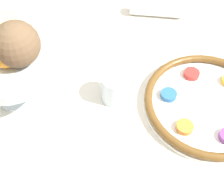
% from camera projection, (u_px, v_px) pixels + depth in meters
% --- Properties ---
extents(ground_plane, '(8.00, 8.00, 0.00)m').
position_uv_depth(ground_plane, '(109.00, 179.00, 1.48)').
color(ground_plane, brown).
extents(dining_table, '(1.42, 0.84, 0.77)m').
position_uv_depth(dining_table, '(108.00, 138.00, 1.17)').
color(dining_table, silver).
rests_on(dining_table, ground_plane).
extents(seder_plate, '(0.32, 0.32, 0.03)m').
position_uv_depth(seder_plate, '(208.00, 103.00, 0.78)').
color(seder_plate, white).
rests_on(seder_plate, dining_table).
extents(fruit_stand, '(0.21, 0.21, 0.12)m').
position_uv_depth(fruit_stand, '(10.00, 70.00, 0.74)').
color(fruit_stand, silver).
rests_on(fruit_stand, dining_table).
extents(orange_fruit, '(0.07, 0.07, 0.07)m').
position_uv_depth(orange_fruit, '(4.00, 52.00, 0.69)').
color(orange_fruit, orange).
rests_on(orange_fruit, fruit_stand).
extents(coconut, '(0.11, 0.11, 0.11)m').
position_uv_depth(coconut, '(17.00, 44.00, 0.68)').
color(coconut, brown).
rests_on(coconut, fruit_stand).
extents(napkin_roll, '(0.17, 0.06, 0.04)m').
position_uv_depth(napkin_roll, '(156.00, 10.00, 1.00)').
color(napkin_roll, white).
rests_on(napkin_roll, dining_table).
extents(cup_near, '(0.07, 0.07, 0.08)m').
position_uv_depth(cup_near, '(115.00, 88.00, 0.78)').
color(cup_near, silver).
rests_on(cup_near, dining_table).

